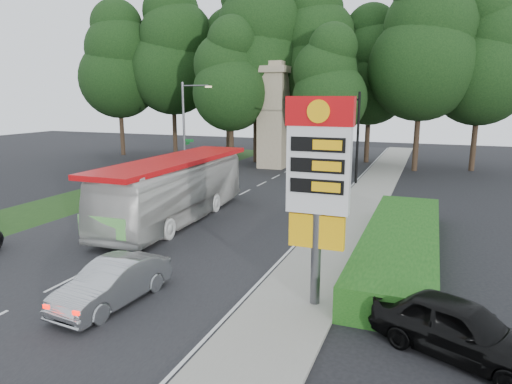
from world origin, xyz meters
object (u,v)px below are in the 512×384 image
at_px(streetlight_signs, 186,126).
at_px(gas_station_pylon, 318,174).
at_px(sedan_silver, 113,283).
at_px(transit_bus, 176,190).
at_px(parked_car_black, 459,328).
at_px(monument, 273,115).
at_px(traffic_signal_mast, 341,125).

bearing_deg(streetlight_signs, gas_station_pylon, -51.04).
bearing_deg(sedan_silver, transit_bus, 114.46).
height_order(sedan_silver, parked_car_black, parked_car_black).
distance_m(transit_bus, parked_car_black, 16.91).
bearing_deg(parked_car_black, streetlight_signs, 68.13).
bearing_deg(monument, parked_car_black, -62.28).
distance_m(gas_station_pylon, sedan_silver, 7.71).
bearing_deg(parked_car_black, traffic_signal_mast, 42.93).
bearing_deg(parked_car_black, gas_station_pylon, 95.37).
bearing_deg(monument, gas_station_pylon, -68.20).
distance_m(gas_station_pylon, traffic_signal_mast, 22.29).
bearing_deg(streetlight_signs, parked_car_black, -46.39).
relative_size(transit_bus, parked_car_black, 2.70).
height_order(streetlight_signs, monument, monument).
relative_size(gas_station_pylon, parked_car_black, 1.47).
bearing_deg(gas_station_pylon, streetlight_signs, 128.96).
relative_size(gas_station_pylon, transit_bus, 0.54).
xyz_separation_m(streetlight_signs, parked_car_black, (20.49, -21.51, -3.64)).
relative_size(gas_station_pylon, traffic_signal_mast, 0.95).
bearing_deg(gas_station_pylon, parked_car_black, -19.16).
distance_m(traffic_signal_mast, streetlight_signs, 12.83).
bearing_deg(monument, traffic_signal_mast, -38.00).
xyz_separation_m(traffic_signal_mast, monument, (-7.68, 6.00, 0.43)).
distance_m(sedan_silver, parked_car_black, 10.69).
bearing_deg(sedan_silver, gas_station_pylon, 24.46).
relative_size(traffic_signal_mast, parked_car_black, 1.54).
bearing_deg(traffic_signal_mast, streetlight_signs, -171.08).
distance_m(streetlight_signs, parked_car_black, 29.93).
distance_m(traffic_signal_mast, parked_car_black, 25.07).
xyz_separation_m(streetlight_signs, transit_bus, (6.31, -12.34, -2.69)).
height_order(streetlight_signs, sedan_silver, streetlight_signs).
height_order(transit_bus, sedan_silver, transit_bus).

